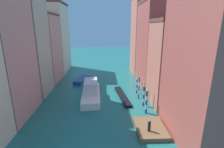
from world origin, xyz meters
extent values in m
plane|color=#1E6B66|center=(0.00, 24.50, 0.00)|extent=(154.00, 154.00, 0.00)
cube|color=#BCB299|center=(-13.77, 20.71, 10.52)|extent=(7.62, 7.38, 21.04)
cube|color=tan|center=(-13.77, 29.48, 8.00)|extent=(7.62, 9.13, 15.99)
cube|color=brown|center=(-13.77, 29.48, 16.25)|extent=(7.77, 9.31, 0.52)
cube|color=beige|center=(-13.77, 40.14, 9.80)|extent=(7.62, 11.40, 19.59)
cube|color=brown|center=(-13.77, 40.14, 19.96)|extent=(7.77, 11.62, 0.74)
cube|color=#B25147|center=(13.77, 4.97, 9.56)|extent=(7.62, 11.54, 19.13)
cube|color=#C6705B|center=(13.77, 15.20, 7.09)|extent=(7.62, 7.80, 14.18)
cube|color=brown|center=(13.77, 15.20, 14.48)|extent=(7.77, 7.96, 0.61)
cube|color=#B25147|center=(13.77, 25.24, 9.18)|extent=(7.62, 11.81, 18.36)
cube|color=brown|center=(13.77, 25.24, 18.76)|extent=(7.77, 12.05, 0.80)
cube|color=#C6705B|center=(13.77, 36.39, 10.45)|extent=(7.62, 9.40, 20.90)
cube|color=brown|center=(7.72, 6.78, 0.27)|extent=(3.87, 5.27, 0.55)
cylinder|color=black|center=(7.27, 5.76, 1.22)|extent=(0.36, 0.36, 1.33)
sphere|color=tan|center=(7.27, 5.76, 2.01)|extent=(0.26, 0.26, 0.26)
cylinder|color=#1E479E|center=(8.26, 11.41, 0.37)|extent=(0.36, 0.36, 0.74)
cylinder|color=white|center=(8.26, 11.41, 1.10)|extent=(0.36, 0.36, 0.74)
cylinder|color=#1E479E|center=(8.26, 11.41, 1.84)|extent=(0.36, 0.36, 0.74)
cylinder|color=white|center=(8.26, 11.41, 2.58)|extent=(0.36, 0.36, 0.74)
cylinder|color=#1E479E|center=(8.26, 11.41, 3.31)|extent=(0.36, 0.36, 0.74)
sphere|color=gold|center=(8.26, 11.41, 3.82)|extent=(0.39, 0.39, 0.39)
cylinder|color=#1E479E|center=(8.41, 13.97, 0.36)|extent=(0.34, 0.34, 0.71)
cylinder|color=white|center=(8.41, 13.97, 1.07)|extent=(0.34, 0.34, 0.71)
cylinder|color=#1E479E|center=(8.41, 13.97, 1.78)|extent=(0.34, 0.34, 0.71)
cylinder|color=white|center=(8.41, 13.97, 2.49)|extent=(0.34, 0.34, 0.71)
cylinder|color=#1E479E|center=(8.41, 13.97, 3.20)|extent=(0.34, 0.34, 0.71)
cylinder|color=white|center=(8.41, 13.97, 3.91)|extent=(0.34, 0.34, 0.71)
sphere|color=gold|center=(8.41, 13.97, 4.40)|extent=(0.37, 0.37, 0.37)
cylinder|color=#1E479E|center=(8.22, 17.17, 0.43)|extent=(0.25, 0.25, 0.85)
cylinder|color=white|center=(8.22, 17.17, 1.28)|extent=(0.25, 0.25, 0.85)
cylinder|color=#1E479E|center=(8.22, 17.17, 2.13)|extent=(0.25, 0.25, 0.85)
cylinder|color=white|center=(8.22, 17.17, 2.98)|extent=(0.25, 0.25, 0.85)
cylinder|color=#1E479E|center=(8.22, 17.17, 3.83)|extent=(0.25, 0.25, 0.85)
sphere|color=gold|center=(8.22, 17.17, 4.35)|extent=(0.27, 0.27, 0.27)
cylinder|color=#1E479E|center=(8.35, 19.93, 0.30)|extent=(0.30, 0.30, 0.60)
cylinder|color=white|center=(8.35, 19.93, 0.90)|extent=(0.30, 0.30, 0.60)
cylinder|color=#1E479E|center=(8.35, 19.93, 1.50)|extent=(0.30, 0.30, 0.60)
cylinder|color=white|center=(8.35, 19.93, 2.10)|extent=(0.30, 0.30, 0.60)
cylinder|color=#1E479E|center=(8.35, 19.93, 2.70)|extent=(0.30, 0.30, 0.60)
cylinder|color=white|center=(8.35, 19.93, 3.30)|extent=(0.30, 0.30, 0.60)
sphere|color=gold|center=(8.35, 19.93, 3.72)|extent=(0.33, 0.33, 0.33)
cylinder|color=#1E479E|center=(8.72, 22.09, 0.31)|extent=(0.24, 0.24, 0.61)
cylinder|color=white|center=(8.72, 22.09, 0.92)|extent=(0.24, 0.24, 0.61)
cylinder|color=#1E479E|center=(8.72, 22.09, 1.54)|extent=(0.24, 0.24, 0.61)
cylinder|color=white|center=(8.72, 22.09, 2.15)|extent=(0.24, 0.24, 0.61)
cylinder|color=#1E479E|center=(8.72, 22.09, 2.76)|extent=(0.24, 0.24, 0.61)
cylinder|color=white|center=(8.72, 22.09, 3.38)|extent=(0.24, 0.24, 0.61)
sphere|color=gold|center=(8.72, 22.09, 3.78)|extent=(0.27, 0.27, 0.27)
cube|color=white|center=(-1.04, 18.02, 0.64)|extent=(3.86, 11.15, 1.27)
cube|color=silver|center=(-1.04, 18.02, 2.38)|extent=(2.73, 4.99, 2.22)
cube|color=black|center=(5.11, 17.93, 0.24)|extent=(2.50, 9.68, 0.48)
cube|color=#234C93|center=(-4.07, 28.16, 0.43)|extent=(3.88, 6.53, 0.85)
camera|label=1|loc=(1.66, -12.82, 13.51)|focal=26.97mm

